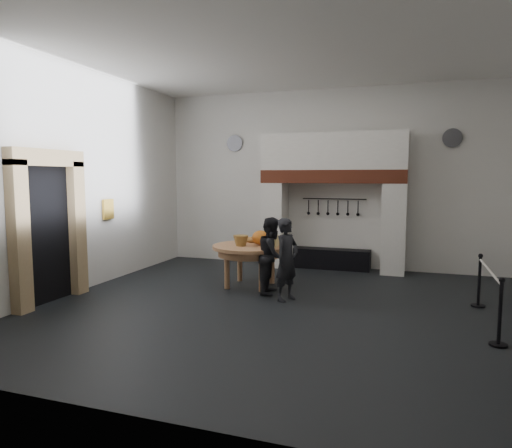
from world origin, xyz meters
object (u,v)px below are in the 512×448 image
(work_table, at_px, (250,247))
(visitor_far, at_px, (272,255))
(barrier_post_far, at_px, (479,282))
(visitor_near, at_px, (287,259))
(iron_range, at_px, (332,259))
(barrier_post_near, at_px, (500,314))

(work_table, height_order, visitor_far, visitor_far)
(barrier_post_far, bearing_deg, visitor_far, -175.81)
(visitor_near, bearing_deg, barrier_post_far, -54.95)
(iron_range, xyz_separation_m, work_table, (-1.34, -2.38, 0.59))
(barrier_post_near, bearing_deg, barrier_post_far, 90.00)
(visitor_far, bearing_deg, work_table, 51.48)
(iron_range, bearing_deg, work_table, -119.41)
(visitor_near, relative_size, visitor_far, 1.02)
(barrier_post_near, bearing_deg, visitor_far, 155.35)
(iron_range, xyz_separation_m, barrier_post_far, (3.03, -2.52, 0.20))
(iron_range, xyz_separation_m, visitor_far, (-0.72, -2.80, 0.51))
(work_table, bearing_deg, iron_range, 60.59)
(work_table, xyz_separation_m, barrier_post_near, (4.38, -2.15, -0.39))
(visitor_far, xyz_separation_m, barrier_post_far, (3.76, 0.28, -0.31))
(work_table, relative_size, visitor_near, 1.02)
(visitor_near, xyz_separation_m, barrier_post_far, (3.36, 0.68, -0.32))
(work_table, distance_m, visitor_far, 0.75)
(work_table, xyz_separation_m, visitor_near, (1.02, -0.82, -0.07))
(barrier_post_near, bearing_deg, visitor_near, 158.47)
(visitor_near, relative_size, barrier_post_near, 1.72)
(barrier_post_near, bearing_deg, iron_range, 123.85)
(iron_range, relative_size, visitor_far, 1.25)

